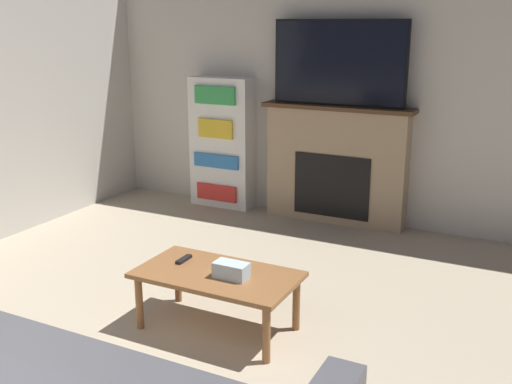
# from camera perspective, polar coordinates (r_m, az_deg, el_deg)

# --- Properties ---
(wall_back) EXTENTS (6.15, 0.06, 2.70)m
(wall_back) POSITION_cam_1_polar(r_m,az_deg,el_deg) (6.06, 8.06, 9.89)
(wall_back) COLOR beige
(wall_back) RESTS_ON ground_plane
(fireplace) EXTENTS (1.52, 0.28, 1.19)m
(fireplace) POSITION_cam_1_polar(r_m,az_deg,el_deg) (6.05, 7.61, 2.64)
(fireplace) COLOR tan
(fireplace) RESTS_ON ground_plane
(tv) EXTENTS (1.33, 0.03, 0.81)m
(tv) POSITION_cam_1_polar(r_m,az_deg,el_deg) (5.88, 7.90, 12.08)
(tv) COLOR black
(tv) RESTS_ON fireplace
(coffee_table) EXTENTS (1.05, 0.57, 0.40)m
(coffee_table) POSITION_cam_1_polar(r_m,az_deg,el_deg) (3.94, -3.72, -8.33)
(coffee_table) COLOR brown
(coffee_table) RESTS_ON ground_plane
(tissue_box) EXTENTS (0.22, 0.12, 0.10)m
(tissue_box) POSITION_cam_1_polar(r_m,az_deg,el_deg) (3.82, -2.37, -7.45)
(tissue_box) COLOR silver
(tissue_box) RESTS_ON coffee_table
(remote_control) EXTENTS (0.04, 0.15, 0.02)m
(remote_control) POSITION_cam_1_polar(r_m,az_deg,el_deg) (4.12, -6.88, -6.38)
(remote_control) COLOR black
(remote_control) RESTS_ON coffee_table
(bookshelf) EXTENTS (0.70, 0.29, 1.41)m
(bookshelf) POSITION_cam_1_polar(r_m,az_deg,el_deg) (6.53, -3.23, 4.70)
(bookshelf) COLOR white
(bookshelf) RESTS_ON ground_plane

